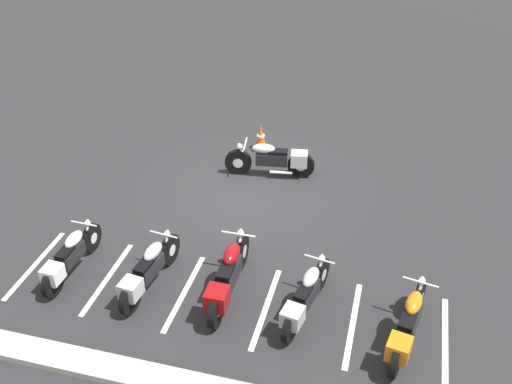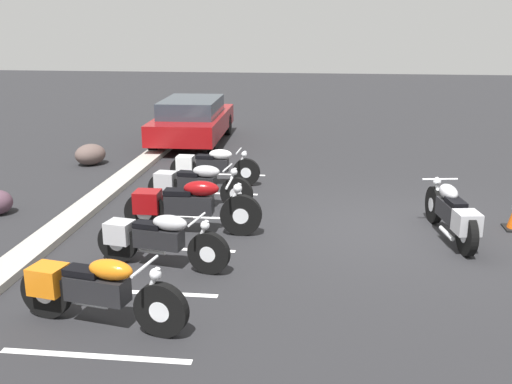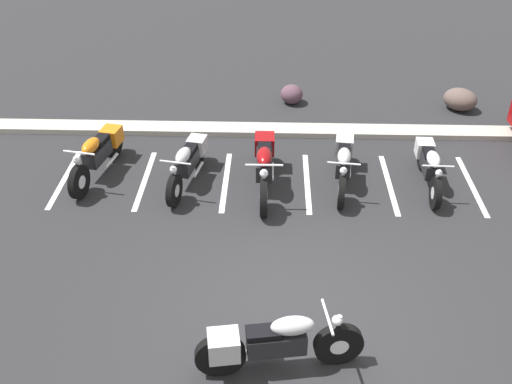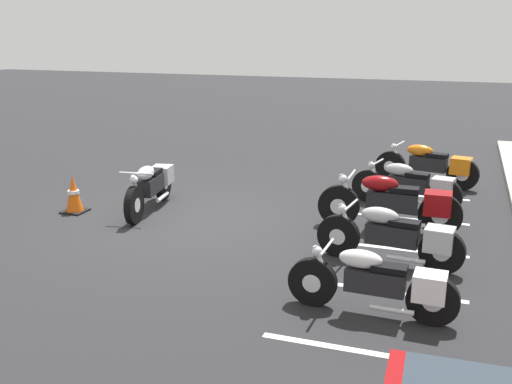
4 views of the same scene
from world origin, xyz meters
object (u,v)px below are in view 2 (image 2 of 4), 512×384
object	(u,v)px
parked_bike_1	(155,239)
landscape_rock_0	(90,154)
car_red	(193,120)
parked_bike_2	(185,205)
parked_bike_3	(194,184)
motorcycle_silver_featured	(452,213)
parked_bike_0	(93,289)
parked_bike_4	(210,166)

from	to	relation	value
parked_bike_1	landscape_rock_0	xyz separation A→B (m)	(5.93, 3.30, -0.17)
car_red	landscape_rock_0	size ratio (longest dim) A/B	5.60
parked_bike_1	parked_bike_2	distance (m)	1.44
parked_bike_3	motorcycle_silver_featured	bearing A→B (deg)	-9.45
parked_bike_0	parked_bike_2	size ratio (longest dim) A/B	0.93
parked_bike_0	parked_bike_1	xyz separation A→B (m)	(1.75, -0.25, -0.02)
parked_bike_3	parked_bike_1	bearing A→B (deg)	-82.15
parked_bike_0	motorcycle_silver_featured	bearing A→B (deg)	46.50
car_red	parked_bike_1	bearing A→B (deg)	-172.67
parked_bike_1	parked_bike_4	bearing A→B (deg)	101.55
parked_bike_0	parked_bike_2	world-z (taller)	parked_bike_2
parked_bike_1	parked_bike_4	distance (m)	4.51
motorcycle_silver_featured	parked_bike_0	size ratio (longest dim) A/B	1.01
parked_bike_2	landscape_rock_0	xyz separation A→B (m)	(4.49, 3.41, -0.23)
parked_bike_4	parked_bike_2	bearing A→B (deg)	-84.74
parked_bike_0	parked_bike_3	distance (m)	4.66
motorcycle_silver_featured	parked_bike_2	size ratio (longest dim) A/B	0.93
landscape_rock_0	parked_bike_0	bearing A→B (deg)	-158.31
parked_bike_1	motorcycle_silver_featured	bearing A→B (deg)	30.71
parked_bike_3	car_red	distance (m)	6.02
parked_bike_2	car_red	size ratio (longest dim) A/B	0.53
parked_bike_1	car_red	bearing A→B (deg)	109.69
parked_bike_0	car_red	xyz separation A→B (m)	(10.53, 1.12, 0.23)
parked_bike_4	landscape_rock_0	distance (m)	3.55
parked_bike_4	motorcycle_silver_featured	bearing A→B (deg)	-30.67
car_red	motorcycle_silver_featured	bearing A→B (deg)	-142.50
parked_bike_1	parked_bike_3	distance (m)	2.91
parked_bike_3	parked_bike_2	bearing A→B (deg)	-76.69
motorcycle_silver_featured	landscape_rock_0	distance (m)	8.87
parked_bike_1	landscape_rock_0	world-z (taller)	parked_bike_1
parked_bike_3	parked_bike_4	world-z (taller)	parked_bike_3
motorcycle_silver_featured	car_red	bearing A→B (deg)	30.12
motorcycle_silver_featured	parked_bike_2	bearing A→B (deg)	83.40
parked_bike_0	parked_bike_1	distance (m)	1.77
parked_bike_2	landscape_rock_0	distance (m)	5.65
parked_bike_2	parked_bike_1	bearing A→B (deg)	-95.08
parked_bike_1	parked_bike_3	world-z (taller)	parked_bike_3
landscape_rock_0	parked_bike_3	bearing A→B (deg)	-132.92
parked_bike_4	parked_bike_0	bearing A→B (deg)	-89.62
motorcycle_silver_featured	parked_bike_1	xyz separation A→B (m)	(-1.60, 4.44, -0.02)
parked_bike_2	parked_bike_4	size ratio (longest dim) A/B	1.17
parked_bike_1	parked_bike_3	size ratio (longest dim) A/B	0.98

